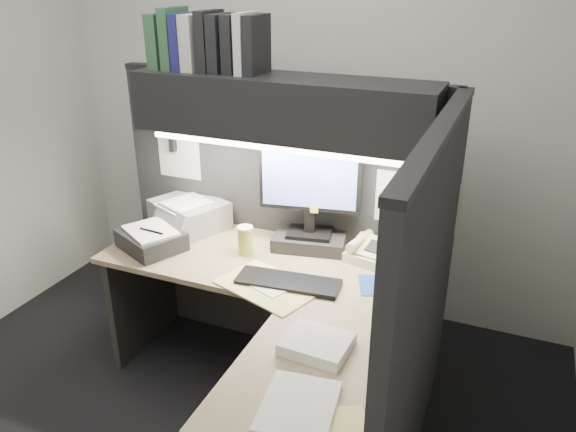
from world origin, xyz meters
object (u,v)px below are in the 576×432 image
(desk, at_px, (277,387))
(overhead_shelf, at_px, (281,107))
(coffee_cup, at_px, (245,241))
(monitor, at_px, (310,209))
(notebook_stack, at_px, (151,240))
(telephone, at_px, (371,252))
(printer, at_px, (190,214))
(keyboard, at_px, (288,282))

(desk, height_order, overhead_shelf, overhead_shelf)
(desk, relative_size, overhead_shelf, 1.10)
(desk, height_order, coffee_cup, coffee_cup)
(desk, bearing_deg, coffee_cup, 126.87)
(overhead_shelf, bearing_deg, coffee_cup, -130.75)
(coffee_cup, bearing_deg, desk, -53.13)
(monitor, height_order, notebook_stack, monitor)
(desk, height_order, notebook_stack, notebook_stack)
(monitor, distance_m, telephone, 0.39)
(monitor, distance_m, printer, 0.77)
(overhead_shelf, xyz_separation_m, monitor, (0.15, 0.04, -0.54))
(overhead_shelf, height_order, coffee_cup, overhead_shelf)
(overhead_shelf, bearing_deg, desk, -68.21)
(telephone, height_order, notebook_stack, notebook_stack)
(overhead_shelf, bearing_deg, printer, 177.16)
(keyboard, xyz_separation_m, telephone, (0.30, 0.40, 0.03))
(monitor, bearing_deg, overhead_shelf, -176.39)
(monitor, relative_size, notebook_stack, 1.76)
(monitor, height_order, coffee_cup, monitor)
(overhead_shelf, distance_m, telephone, 0.88)
(monitor, distance_m, coffee_cup, 0.38)
(overhead_shelf, height_order, telephone, overhead_shelf)
(keyboard, bearing_deg, coffee_cup, 142.09)
(monitor, bearing_deg, printer, 169.89)
(desk, relative_size, coffee_cup, 11.50)
(monitor, xyz_separation_m, keyboard, (0.05, -0.41, -0.22))
(monitor, relative_size, telephone, 2.55)
(desk, bearing_deg, overhead_shelf, 111.79)
(desk, distance_m, overhead_shelf, 1.33)
(overhead_shelf, xyz_separation_m, notebook_stack, (-0.64, -0.30, -0.72))
(overhead_shelf, relative_size, monitor, 2.67)
(overhead_shelf, relative_size, keyboard, 3.08)
(keyboard, height_order, telephone, telephone)
(keyboard, relative_size, notebook_stack, 1.53)
(coffee_cup, relative_size, printer, 0.38)
(telephone, bearing_deg, keyboard, -114.89)
(desk, xyz_separation_m, notebook_stack, (-0.94, 0.45, 0.34))
(desk, bearing_deg, notebook_stack, 154.45)
(monitor, height_order, telephone, monitor)
(printer, bearing_deg, telephone, 23.14)
(coffee_cup, distance_m, notebook_stack, 0.52)
(notebook_stack, bearing_deg, overhead_shelf, 25.05)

